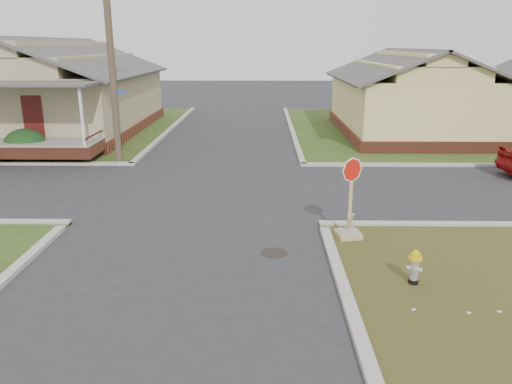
{
  "coord_description": "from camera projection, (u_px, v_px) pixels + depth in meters",
  "views": [
    {
      "loc": [
        1.93,
        -11.72,
        4.87
      ],
      "look_at": [
        1.74,
        1.0,
        1.1
      ],
      "focal_mm": 35.0,
      "sensor_mm": 36.0,
      "label": 1
    }
  ],
  "objects": [
    {
      "name": "utility_pole",
      "position": [
        111.0,
        50.0,
        19.91
      ],
      "size": [
        1.8,
        0.28,
        9.0
      ],
      "color": "#3E2F23",
      "rests_on": "ground"
    },
    {
      "name": "corner_house",
      "position": [
        53.0,
        92.0,
        28.14
      ],
      "size": [
        10.1,
        15.5,
        5.3
      ],
      "color": "brown",
      "rests_on": "ground"
    },
    {
      "name": "fire_hydrant",
      "position": [
        415.0,
        265.0,
        10.36
      ],
      "size": [
        0.28,
        0.28,
        0.75
      ],
      "rotation": [
        0.0,
        0.0,
        -0.42
      ],
      "color": "black",
      "rests_on": "ground"
    },
    {
      "name": "stop_sign",
      "position": [
        349.0,
        220.0,
        12.87
      ],
      "size": [
        0.61,
        0.59,
        2.13
      ],
      "rotation": [
        0.0,
        0.0,
        0.18
      ],
      "color": "tan",
      "rests_on": "ground"
    },
    {
      "name": "side_house_yellow",
      "position": [
        409.0,
        95.0,
        27.69
      ],
      "size": [
        7.6,
        11.6,
        4.7
      ],
      "color": "brown",
      "rests_on": "ground"
    },
    {
      "name": "verge_far_left",
      "position": [
        16.0,
        128.0,
        30.08
      ],
      "size": [
        19.0,
        19.0,
        0.05
      ],
      "primitive_type": "cube",
      "color": "#2D4418",
      "rests_on": "ground"
    },
    {
      "name": "manhole",
      "position": [
        274.0,
        253.0,
        12.13
      ],
      "size": [
        0.64,
        0.64,
        0.01
      ],
      "primitive_type": "cylinder",
      "color": "black",
      "rests_on": "ground"
    },
    {
      "name": "ground",
      "position": [
        187.0,
        244.0,
        12.64
      ],
      "size": [
        120.0,
        120.0,
        0.0
      ],
      "primitive_type": "plane",
      "color": "#2B2B2E",
      "rests_on": "ground"
    },
    {
      "name": "hedge_right",
      "position": [
        26.0,
        145.0,
        21.74
      ],
      "size": [
        1.63,
        1.34,
        1.24
      ],
      "primitive_type": "ellipsoid",
      "color": "#123313",
      "rests_on": "verge_far_left"
    },
    {
      "name": "curbs",
      "position": [
        208.0,
        189.0,
        17.44
      ],
      "size": [
        80.0,
        40.0,
        0.12
      ],
      "primitive_type": null,
      "color": "#ADA99C",
      "rests_on": "ground"
    }
  ]
}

